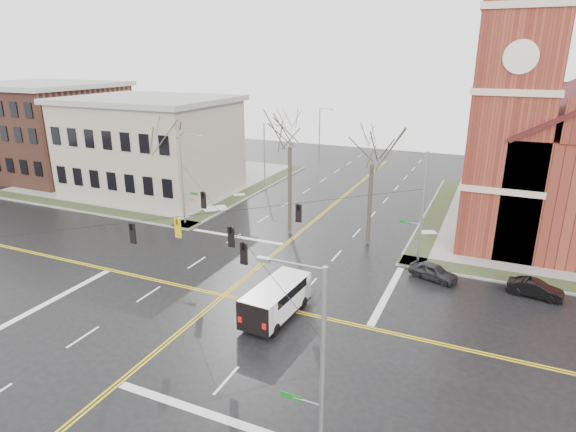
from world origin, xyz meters
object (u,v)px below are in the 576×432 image
at_px(tree_ne, 372,159).
at_px(streetlight_north_b, 320,131).
at_px(signal_pole_ne, 421,204).
at_px(tree_nw_far, 165,145).
at_px(signal_pole_nw, 183,176).
at_px(signal_pole_se, 318,368).
at_px(parked_car_a, 433,271).
at_px(tree_nw_near, 290,141).
at_px(parked_car_b, 535,289).
at_px(streetlight_north_a, 265,152).
at_px(cargo_van, 278,297).

bearing_deg(tree_ne, streetlight_north_b, 116.90).
relative_size(signal_pole_ne, tree_nw_far, 0.87).
xyz_separation_m(signal_pole_nw, signal_pole_se, (22.64, -23.00, 0.00)).
bearing_deg(parked_car_a, tree_nw_near, 90.05).
distance_m(parked_car_b, tree_ne, 16.01).
bearing_deg(signal_pole_se, tree_nw_far, 136.38).
height_order(streetlight_north_a, tree_nw_near, tree_nw_near).
xyz_separation_m(streetlight_north_a, tree_nw_far, (-3.93, -14.81, 3.00)).
distance_m(signal_pole_ne, signal_pole_se, 23.00).
xyz_separation_m(signal_pole_se, streetlight_north_b, (-21.97, 59.50, -0.48)).
bearing_deg(signal_pole_ne, tree_ne, 152.86).
xyz_separation_m(signal_pole_nw, tree_nw_near, (10.45, 2.00, 3.85)).
bearing_deg(cargo_van, tree_ne, 86.36).
bearing_deg(signal_pole_nw, tree_nw_far, 152.64).
xyz_separation_m(cargo_van, tree_nw_far, (-19.22, 14.06, 6.16)).
bearing_deg(tree_nw_near, signal_pole_se, -64.00).
relative_size(tree_nw_far, tree_nw_near, 0.85).
bearing_deg(signal_pole_se, streetlight_north_a, 119.09).
distance_m(signal_pole_ne, streetlight_north_a, 27.48).
relative_size(streetlight_north_b, parked_car_a, 2.20).
relative_size(signal_pole_ne, tree_nw_near, 0.74).
xyz_separation_m(signal_pole_nw, cargo_van, (15.96, -12.37, -3.64)).
bearing_deg(signal_pole_ne, streetlight_north_a, 143.10).
relative_size(streetlight_north_a, tree_nw_near, 0.66).
xyz_separation_m(signal_pole_se, parked_car_a, (1.76, 20.24, -4.33)).
bearing_deg(streetlight_north_a, signal_pole_se, -60.91).
relative_size(streetlight_north_a, cargo_van, 1.34).
bearing_deg(tree_nw_far, parked_car_a, -9.12).
distance_m(signal_pole_se, streetlight_north_b, 63.43).
bearing_deg(parked_car_a, signal_pole_nw, 102.42).
bearing_deg(tree_nw_far, streetlight_north_a, 75.15).
height_order(streetlight_north_b, parked_car_b, streetlight_north_b).
xyz_separation_m(signal_pole_ne, streetlight_north_a, (-21.97, 16.50, -0.48)).
height_order(cargo_van, tree_ne, tree_ne).
bearing_deg(cargo_van, parked_car_a, 52.80).
height_order(streetlight_north_a, tree_ne, tree_ne).
relative_size(parked_car_a, tree_nw_near, 0.30).
bearing_deg(tree_nw_near, streetlight_north_b, 105.83).
relative_size(streetlight_north_a, tree_ne, 0.75).
xyz_separation_m(signal_pole_se, tree_nw_far, (-25.90, 24.69, 2.52)).
height_order(signal_pole_ne, parked_car_a, signal_pole_ne).
height_order(streetlight_north_b, tree_ne, tree_ne).
bearing_deg(tree_ne, tree_nw_near, -176.98).
xyz_separation_m(parked_car_b, tree_nw_far, (-34.60, 4.42, 6.87)).
height_order(streetlight_north_a, streetlight_north_b, same).
distance_m(streetlight_north_a, cargo_van, 32.82).
xyz_separation_m(signal_pole_se, tree_ne, (-4.68, 25.40, 2.79)).
height_order(signal_pole_nw, cargo_van, signal_pole_nw).
bearing_deg(parked_car_b, tree_ne, 77.46).
xyz_separation_m(signal_pole_ne, tree_nw_far, (-25.90, 1.69, 2.52)).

